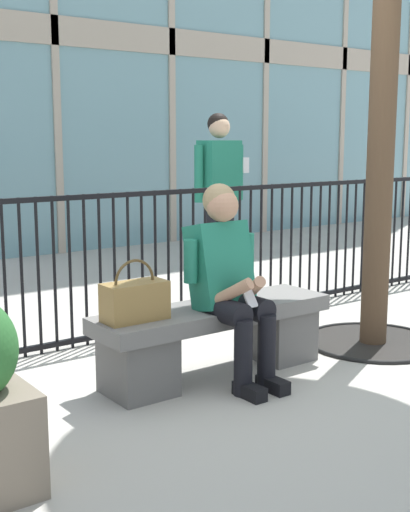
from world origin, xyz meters
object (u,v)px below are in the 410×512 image
Objects in this scene: stone_bench at (214,333)px; bystander_at_railing at (219,190)px; handbag_on_bench at (135,300)px; seated_person_with_phone at (229,277)px.

stone_bench is 0.94× the size of bystander_at_railing.
stone_bench is at bearing -128.36° from bystander_at_railing.
bystander_at_railing reaches higher than handbag_on_bench.
handbag_on_bench is (-0.59, 0.12, -0.08)m from seated_person_with_phone.
seated_person_with_phone is 3.25× the size of handbag_on_bench.
handbag_on_bench is 2.71m from bystander_at_railing.
stone_bench is 0.40m from seated_person_with_phone.
seated_person_with_phone is at bearing -126.23° from bystander_at_railing.
stone_bench is 0.65m from handbag_on_bench.
stone_bench is at bearing 94.56° from seated_person_with_phone.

